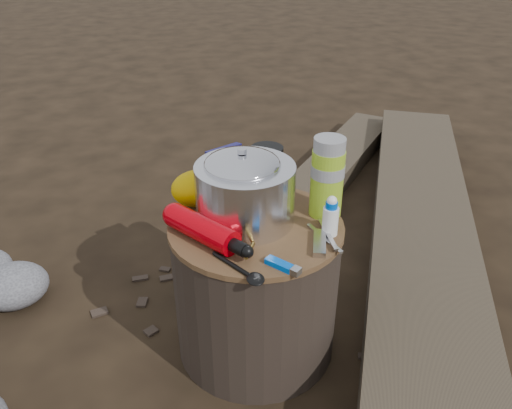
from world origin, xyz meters
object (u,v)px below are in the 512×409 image
object	(u,v)px
stump	(256,288)
fuel_bottle	(202,229)
camping_pot	(243,187)
log_main	(419,220)
thermos	(327,178)
travel_mug	(267,169)

from	to	relation	value
stump	fuel_bottle	world-z (taller)	fuel_bottle
camping_pot	fuel_bottle	size ratio (longest dim) A/B	0.71
log_main	camping_pot	xyz separation A→B (m)	(-0.80, -0.33, 0.43)
fuel_bottle	thermos	world-z (taller)	thermos
fuel_bottle	camping_pot	bearing A→B (deg)	-1.63
log_main	fuel_bottle	distance (m)	1.07
log_main	thermos	xyz separation A→B (m)	(-0.58, -0.37, 0.44)
thermos	stump	bearing A→B (deg)	-179.31
travel_mug	stump	bearing A→B (deg)	-115.31
log_main	fuel_bottle	world-z (taller)	fuel_bottle
log_main	fuel_bottle	bearing A→B (deg)	-126.34
thermos	travel_mug	distance (m)	0.21
stump	thermos	xyz separation A→B (m)	(0.19, 0.00, 0.32)
log_main	thermos	distance (m)	0.82
camping_pot	travel_mug	bearing A→B (deg)	51.77
camping_pot	travel_mug	size ratio (longest dim) A/B	1.43
fuel_bottle	travel_mug	xyz separation A→B (m)	(0.23, 0.21, 0.03)
stump	travel_mug	distance (m)	0.34
travel_mug	camping_pot	bearing A→B (deg)	-128.23
stump	travel_mug	xyz separation A→B (m)	(0.08, 0.18, 0.28)
log_main	fuel_bottle	xyz separation A→B (m)	(-0.92, -0.41, 0.37)
stump	thermos	world-z (taller)	thermos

